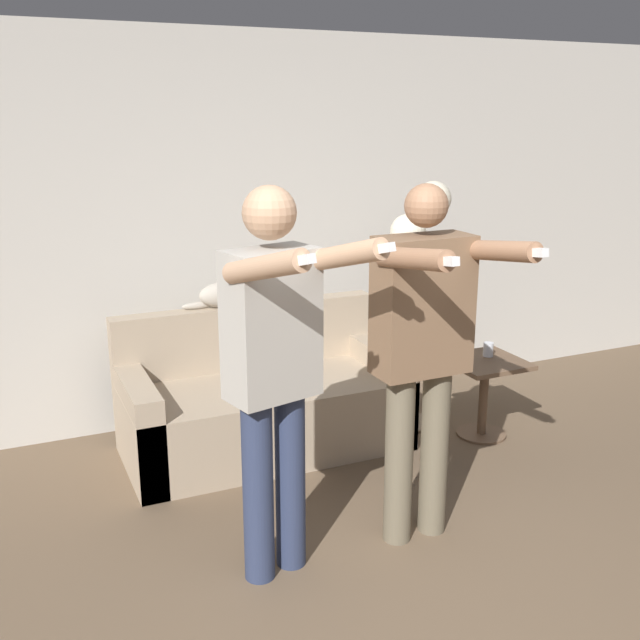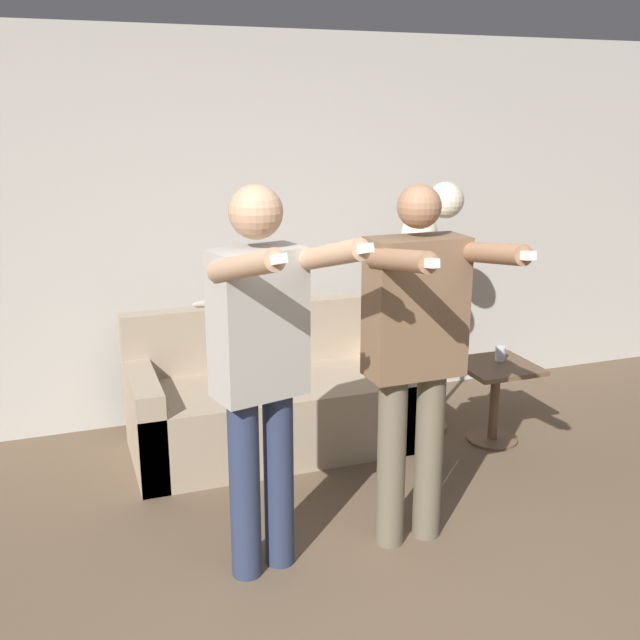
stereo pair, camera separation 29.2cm
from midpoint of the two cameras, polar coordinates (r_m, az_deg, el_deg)
The scene contains 8 objects.
wall_back at distance 5.14m, azimuth -8.75°, elevation 6.69°, with size 10.00×0.05×2.60m.
couch at distance 4.79m, azimuth -6.06°, elevation -6.46°, with size 1.75×0.81×0.87m.
person_left at distance 3.25m, azimuth -6.06°, elevation -3.15°, with size 0.57×0.73×1.80m.
person_right at distance 3.54m, azimuth 5.55°, elevation -1.69°, with size 0.53×0.67×1.77m.
cat at distance 4.82m, azimuth -8.80°, elevation 1.99°, with size 0.49×0.15×0.19m.
floor_lamp at distance 4.86m, azimuth 5.91°, elevation 6.30°, with size 0.41×0.32×1.66m.
side_table at distance 4.99m, azimuth 10.79°, elevation -4.64°, with size 0.47×0.47×0.53m.
cup at distance 5.00m, azimuth 11.08°, elevation -2.24°, with size 0.07×0.07×0.09m.
Camera 1 is at (-1.48, -1.76, 2.09)m, focal length 42.00 mm.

